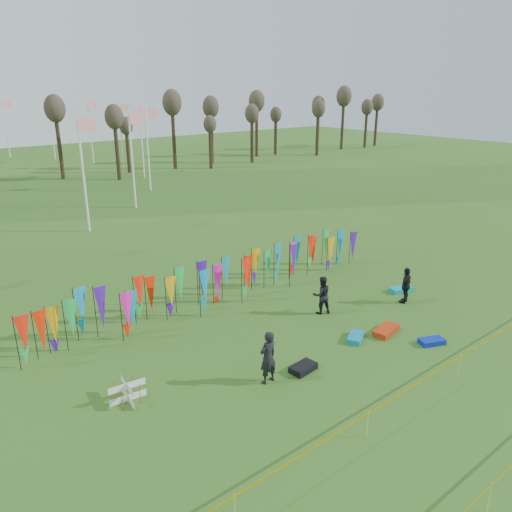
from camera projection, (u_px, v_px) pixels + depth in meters
ground at (341, 372)px, 18.19m from camera, size 160.00×160.00×0.00m
banner_row at (222, 278)px, 23.67m from camera, size 18.64×0.64×2.10m
caution_tape_near at (407, 391)px, 15.70m from camera, size 26.00×0.02×0.90m
tree_line at (257, 113)px, 67.51m from camera, size 53.92×1.92×7.84m
box_kite at (128, 392)px, 16.39m from camera, size 0.64×0.64×0.71m
person_left at (268, 357)px, 17.26m from camera, size 0.74×0.56×1.96m
person_mid at (322, 295)px, 22.61m from camera, size 1.00×0.83×1.77m
person_right at (406, 285)px, 23.71m from camera, size 1.16×0.85×1.76m
kite_bag_turquoise at (356, 337)px, 20.46m from camera, size 1.19×0.98×0.21m
kite_bag_blue at (432, 341)px, 20.13m from camera, size 1.13×0.88×0.21m
kite_bag_red at (386, 330)px, 20.98m from camera, size 1.42×0.84×0.24m
kite_bag_black at (303, 368)px, 18.23m from camera, size 1.07×0.69×0.24m
kite_bag_teal at (401, 289)px, 25.21m from camera, size 1.27×0.84×0.22m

